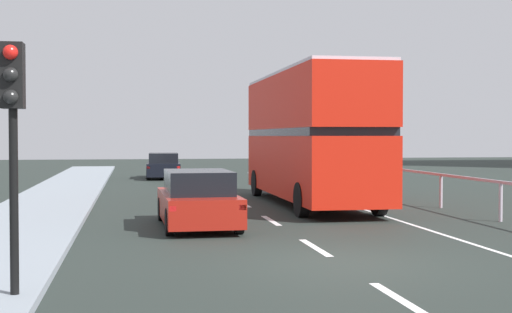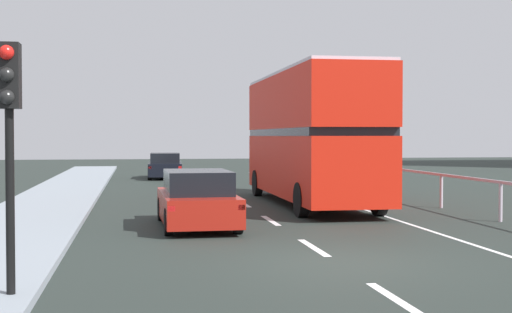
{
  "view_description": "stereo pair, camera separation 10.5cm",
  "coord_description": "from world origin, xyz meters",
  "px_view_note": "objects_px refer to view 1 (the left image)",
  "views": [
    {
      "loc": [
        -3.73,
        -12.8,
        2.32
      ],
      "look_at": [
        -0.01,
        8.82,
        1.69
      ],
      "focal_mm": 50.43,
      "sensor_mm": 36.0,
      "label": 1
    },
    {
      "loc": [
        -3.63,
        -12.82,
        2.32
      ],
      "look_at": [
        -0.01,
        8.82,
        1.69
      ],
      "focal_mm": 50.43,
      "sensor_mm": 36.0,
      "label": 2
    }
  ],
  "objects_px": {
    "traffic_signal_pole": "(13,106)",
    "sedan_car_ahead": "(164,166)",
    "double_decker_bus_red": "(310,134)",
    "hatchback_car_near": "(198,200)"
  },
  "relations": [
    {
      "from": "traffic_signal_pole",
      "to": "sedan_car_ahead",
      "type": "xyz_separation_m",
      "value": [
        3.28,
        29.31,
        -2.06
      ]
    },
    {
      "from": "traffic_signal_pole",
      "to": "double_decker_bus_red",
      "type": "bearing_deg",
      "value": 60.61
    },
    {
      "from": "hatchback_car_near",
      "to": "traffic_signal_pole",
      "type": "relative_size",
      "value": 1.3
    },
    {
      "from": "traffic_signal_pole",
      "to": "sedan_car_ahead",
      "type": "height_order",
      "value": "traffic_signal_pole"
    },
    {
      "from": "double_decker_bus_red",
      "to": "sedan_car_ahead",
      "type": "relative_size",
      "value": 2.25
    },
    {
      "from": "traffic_signal_pole",
      "to": "hatchback_car_near",
      "type": "bearing_deg",
      "value": 67.93
    },
    {
      "from": "hatchback_car_near",
      "to": "traffic_signal_pole",
      "type": "xyz_separation_m",
      "value": [
        -3.24,
        -7.99,
        2.04
      ]
    },
    {
      "from": "double_decker_bus_red",
      "to": "hatchback_car_near",
      "type": "xyz_separation_m",
      "value": [
        -4.27,
        -5.35,
        -1.68
      ]
    },
    {
      "from": "sedan_car_ahead",
      "to": "hatchback_car_near",
      "type": "bearing_deg",
      "value": -87.62
    },
    {
      "from": "hatchback_car_near",
      "to": "traffic_signal_pole",
      "type": "bearing_deg",
      "value": -113.19
    }
  ]
}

